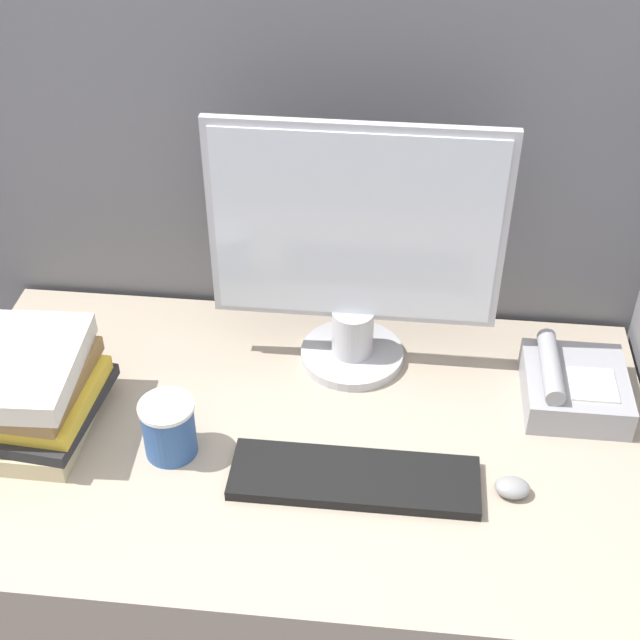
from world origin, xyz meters
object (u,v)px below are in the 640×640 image
Objects in this scene: mouse at (512,488)px; coffee_cup at (169,428)px; book_stack at (32,392)px; monitor at (355,256)px; keyboard at (354,478)px; desk_telephone at (573,386)px.

coffee_cup reaches higher than mouse.
monitor is at bearing 24.34° from book_stack.
book_stack is (-0.59, 0.08, 0.07)m from keyboard.
coffee_cup is 0.75m from desk_telephone.
keyboard is at bearing -7.69° from book_stack.
mouse is 0.28m from desk_telephone.
mouse is at bearing -117.00° from desk_telephone.
desk_telephone is (0.98, 0.17, -0.04)m from book_stack.
coffee_cup is at bearing -135.85° from monitor.
monitor is 0.48m from desk_telephone.
book_stack is at bearing 174.90° from mouse.
keyboard is 1.56× the size of book_stack.
coffee_cup is at bearing -163.95° from desk_telephone.
book_stack reaches higher than coffee_cup.
mouse is (0.27, 0.00, 0.00)m from keyboard.
book_stack is (-0.56, -0.25, -0.16)m from monitor.
keyboard is 7.13× the size of mouse.
mouse is 0.86m from book_stack.
keyboard is at bearing -84.83° from monitor.
monitor is 9.06× the size of mouse.
mouse is at bearing -3.59° from coffee_cup.
coffee_cup reaches higher than keyboard.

